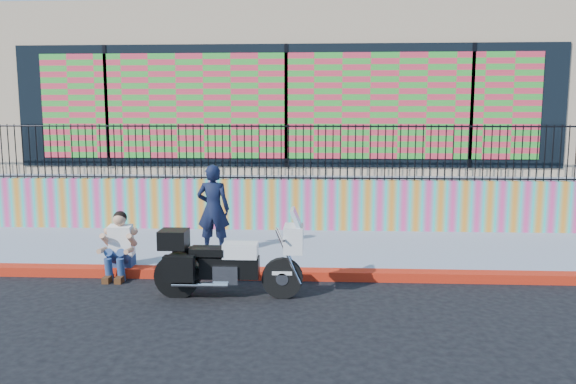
{
  "coord_description": "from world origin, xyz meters",
  "views": [
    {
      "loc": [
        0.73,
        -8.88,
        2.66
      ],
      "look_at": [
        0.2,
        1.2,
        1.26
      ],
      "focal_mm": 35.0,
      "sensor_mm": 36.0,
      "label": 1
    }
  ],
  "objects": [
    {
      "name": "ground",
      "position": [
        0.0,
        0.0,
        0.0
      ],
      "size": [
        90.0,
        90.0,
        0.0
      ],
      "primitive_type": "plane",
      "color": "black",
      "rests_on": "ground"
    },
    {
      "name": "red_curb",
      "position": [
        0.0,
        0.0,
        0.07
      ],
      "size": [
        16.0,
        0.3,
        0.15
      ],
      "primitive_type": "cube",
      "color": "#9F0E0B",
      "rests_on": "ground"
    },
    {
      "name": "sidewalk",
      "position": [
        0.0,
        1.65,
        0.07
      ],
      "size": [
        16.0,
        3.0,
        0.15
      ],
      "primitive_type": "cube",
      "color": "gray",
      "rests_on": "ground"
    },
    {
      "name": "mural_wall",
      "position": [
        0.0,
        3.25,
        0.7
      ],
      "size": [
        16.0,
        0.2,
        1.1
      ],
      "primitive_type": "cube",
      "color": "#DA397E",
      "rests_on": "sidewalk"
    },
    {
      "name": "metal_fence",
      "position": [
        0.0,
        3.25,
        1.85
      ],
      "size": [
        15.8,
        0.04,
        1.2
      ],
      "primitive_type": null,
      "color": "black",
      "rests_on": "mural_wall"
    },
    {
      "name": "elevated_platform",
      "position": [
        0.0,
        8.35,
        0.62
      ],
      "size": [
        16.0,
        10.0,
        1.25
      ],
      "primitive_type": "cube",
      "color": "gray",
      "rests_on": "ground"
    },
    {
      "name": "storefront_building",
      "position": [
        0.0,
        8.13,
        3.25
      ],
      "size": [
        14.0,
        8.06,
        4.0
      ],
      "color": "tan",
      "rests_on": "elevated_platform"
    },
    {
      "name": "police_motorcycle",
      "position": [
        -0.58,
        -0.99,
        0.56
      ],
      "size": [
        2.14,
        0.71,
        1.33
      ],
      "color": "black",
      "rests_on": "ground"
    },
    {
      "name": "police_officer",
      "position": [
        -1.15,
        1.05,
        0.96
      ],
      "size": [
        0.6,
        0.4,
        1.62
      ],
      "primitive_type": "imported",
      "rotation": [
        0.0,
        0.0,
        3.12
      ],
      "color": "black",
      "rests_on": "sidewalk"
    },
    {
      "name": "seated_man",
      "position": [
        -2.51,
        -0.1,
        0.45
      ],
      "size": [
        0.54,
        0.71,
        1.06
      ],
      "color": "navy",
      "rests_on": "ground"
    }
  ]
}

